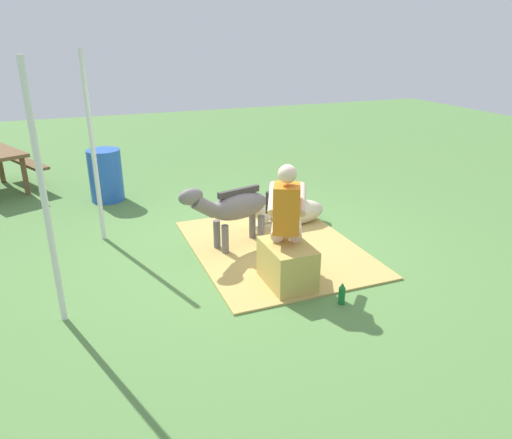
{
  "coord_description": "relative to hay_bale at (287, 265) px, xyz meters",
  "views": [
    {
      "loc": [
        -5.16,
        2.04,
        2.62
      ],
      "look_at": [
        -0.24,
        0.11,
        0.55
      ],
      "focal_mm": 33.44,
      "sensor_mm": 36.0,
      "label": 1
    }
  ],
  "objects": [
    {
      "name": "person_seated",
      "position": [
        0.15,
        -0.05,
        0.51
      ],
      "size": [
        0.72,
        0.59,
        1.37
      ],
      "color": "beige",
      "rests_on": "ground"
    },
    {
      "name": "pony_standing",
      "position": [
        1.14,
        0.24,
        0.32
      ],
      "size": [
        0.54,
        1.32,
        0.92
      ],
      "color": "slate",
      "rests_on": "ground"
    },
    {
      "name": "water_barrel",
      "position": [
        3.74,
        1.58,
        0.19
      ],
      "size": [
        0.54,
        0.54,
        0.86
      ],
      "primitive_type": "cylinder",
      "color": "blue",
      "rests_on": "ground"
    },
    {
      "name": "soda_bottle",
      "position": [
        -0.58,
        -0.35,
        -0.13
      ],
      "size": [
        0.07,
        0.07,
        0.24
      ],
      "color": "#197233",
      "rests_on": "ground"
    },
    {
      "name": "tent_pole_left",
      "position": [
        0.16,
        2.33,
        0.99
      ],
      "size": [
        0.06,
        0.06,
        2.46
      ],
      "primitive_type": "cylinder",
      "color": "silver",
      "rests_on": "ground"
    },
    {
      "name": "ground_plane",
      "position": [
        0.91,
        0.0,
        -0.24
      ],
      "size": [
        24.0,
        24.0,
        0.0
      ],
      "primitive_type": "plane",
      "color": "#568442"
    },
    {
      "name": "pony_lying",
      "position": [
        1.6,
        -0.79,
        -0.05
      ],
      "size": [
        0.43,
        1.34,
        0.42
      ],
      "color": "beige",
      "rests_on": "ground"
    },
    {
      "name": "tent_pole_right",
      "position": [
        2.07,
        1.79,
        0.99
      ],
      "size": [
        0.06,
        0.06,
        2.46
      ],
      "primitive_type": "cylinder",
      "color": "silver",
      "rests_on": "ground"
    },
    {
      "name": "hay_bale",
      "position": [
        0.0,
        0.0,
        0.0
      ],
      "size": [
        0.67,
        0.46,
        0.49
      ],
      "primitive_type": "cube",
      "color": "tan",
      "rests_on": "ground"
    },
    {
      "name": "hay_patch",
      "position": [
        0.92,
        -0.26,
        -0.23
      ],
      "size": [
        2.64,
        2.04,
        0.02
      ],
      "primitive_type": "cube",
      "color": "tan",
      "rests_on": "ground"
    }
  ]
}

